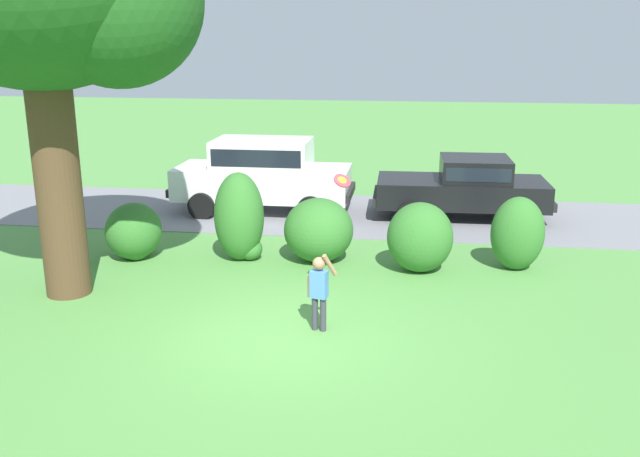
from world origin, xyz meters
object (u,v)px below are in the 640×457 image
at_px(parked_sedan, 465,186).
at_px(child_thrower, 319,287).
at_px(parked_suv, 263,172).
at_px(frisbee, 342,181).

distance_m(parked_sedan, child_thrower, 7.83).
relative_size(parked_sedan, parked_suv, 0.94).
height_order(parked_suv, child_thrower, parked_suv).
distance_m(parked_suv, frisbee, 7.14).
height_order(parked_sedan, parked_suv, parked_suv).
bearing_deg(parked_sedan, parked_suv, -179.07).
distance_m(parked_sedan, frisbee, 7.13).
bearing_deg(frisbee, child_thrower, -108.09).
relative_size(parked_sedan, child_thrower, 3.45).
relative_size(child_thrower, frisbee, 4.06).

